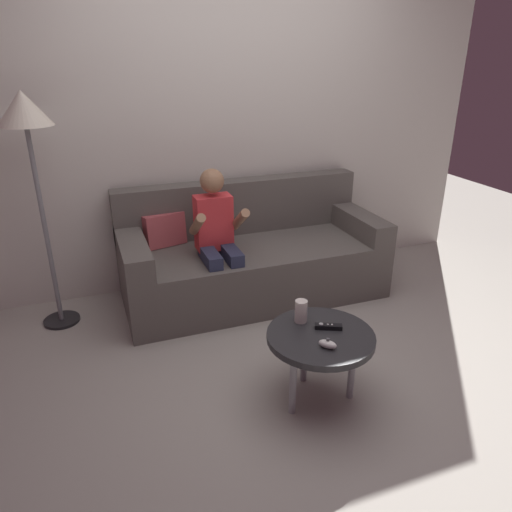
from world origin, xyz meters
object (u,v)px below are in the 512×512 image
coffee_table (320,340)px  soda_can (301,311)px  nunchuk_white (328,344)px  person_seated_on_couch (217,236)px  game_remote_black_near_edge (328,327)px  floor_lamp (27,127)px  couch (250,258)px

coffee_table → soda_can: (-0.04, 0.14, 0.10)m
nunchuk_white → person_seated_on_couch: bearing=98.7°
game_remote_black_near_edge → nunchuk_white: size_ratio=1.48×
floor_lamp → nunchuk_white: bearing=-49.1°
nunchuk_white → floor_lamp: (-1.26, 1.46, 0.89)m
person_seated_on_couch → floor_lamp: bearing=168.3°
soda_can → floor_lamp: bearing=136.4°
person_seated_on_couch → floor_lamp: 1.33m
coffee_table → floor_lamp: bearing=134.1°
person_seated_on_couch → coffee_table: 1.15m
couch → soda_can: bearing=-96.4°
couch → coffee_table: 1.30m
couch → coffee_table: (-0.09, -1.29, 0.07)m
game_remote_black_near_edge → soda_can: bearing=131.2°
game_remote_black_near_edge → nunchuk_white: nunchuk_white is taller
game_remote_black_near_edge → soda_can: 0.16m
coffee_table → soda_can: bearing=106.8°
floor_lamp → game_remote_black_near_edge: bearing=-44.0°
nunchuk_white → couch: bearing=85.4°
couch → nunchuk_white: bearing=-94.6°
couch → floor_lamp: (-1.38, 0.04, 1.02)m
person_seated_on_couch → coffee_table: person_seated_on_couch is taller
soda_can → couch: bearing=83.6°
soda_can → game_remote_black_near_edge: bearing=-48.8°
game_remote_black_near_edge → soda_can: (-0.10, 0.12, 0.05)m
person_seated_on_couch → nunchuk_white: size_ratio=10.53×
game_remote_black_near_edge → coffee_table: bearing=-154.4°
person_seated_on_couch → game_remote_black_near_edge: size_ratio=7.12×
coffee_table → couch: bearing=86.2°
coffee_table → person_seated_on_couch: bearing=101.1°
coffee_table → floor_lamp: (-1.29, 1.33, 0.95)m
person_seated_on_couch → nunchuk_white: person_seated_on_couch is taller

